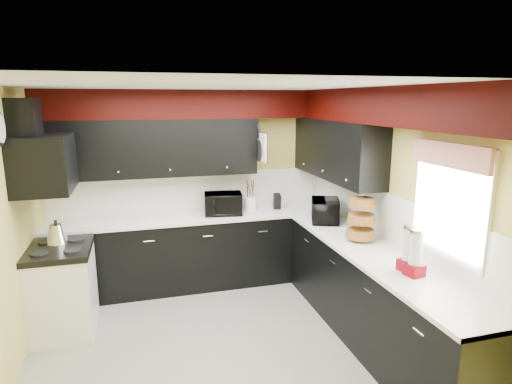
% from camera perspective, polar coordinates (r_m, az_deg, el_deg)
% --- Properties ---
extents(ground, '(3.60, 3.60, 0.00)m').
position_cam_1_polar(ground, '(4.51, -4.87, -19.76)').
color(ground, gray).
rests_on(ground, ground).
extents(wall_back, '(3.60, 0.06, 2.50)m').
position_cam_1_polar(wall_back, '(5.72, -8.54, 0.67)').
color(wall_back, '#E0C666').
rests_on(wall_back, ground).
extents(wall_right, '(0.06, 3.60, 2.50)m').
position_cam_1_polar(wall_right, '(4.65, 17.18, -2.44)').
color(wall_right, '#E0C666').
rests_on(wall_right, ground).
extents(wall_left, '(0.06, 3.60, 2.50)m').
position_cam_1_polar(wall_left, '(4.08, -31.00, -5.71)').
color(wall_left, '#E0C666').
rests_on(wall_left, ground).
extents(ceiling, '(3.60, 3.60, 0.06)m').
position_cam_1_polar(ceiling, '(3.82, -5.57, 13.91)').
color(ceiling, white).
rests_on(ceiling, wall_back).
extents(cab_back, '(3.60, 0.60, 0.90)m').
position_cam_1_polar(cab_back, '(5.65, -7.89, -7.91)').
color(cab_back, black).
rests_on(cab_back, ground).
extents(cab_right, '(0.60, 3.00, 0.90)m').
position_cam_1_polar(cab_right, '(4.53, 15.34, -13.52)').
color(cab_right, black).
rests_on(cab_right, ground).
extents(counter_back, '(3.62, 0.64, 0.04)m').
position_cam_1_polar(counter_back, '(5.50, -8.03, -3.31)').
color(counter_back, white).
rests_on(counter_back, cab_back).
extents(counter_right, '(0.64, 3.02, 0.04)m').
position_cam_1_polar(counter_right, '(4.35, 15.70, -7.92)').
color(counter_right, white).
rests_on(counter_right, cab_right).
extents(splash_back, '(3.60, 0.02, 0.50)m').
position_cam_1_polar(splash_back, '(5.72, -8.51, 0.06)').
color(splash_back, white).
rests_on(splash_back, counter_back).
extents(splash_right, '(0.02, 3.60, 0.50)m').
position_cam_1_polar(splash_right, '(4.66, 17.03, -3.17)').
color(splash_right, white).
rests_on(splash_right, counter_right).
extents(upper_back, '(2.60, 0.35, 0.70)m').
position_cam_1_polar(upper_back, '(5.42, -13.76, 5.71)').
color(upper_back, black).
rests_on(upper_back, wall_back).
extents(upper_right, '(0.35, 1.80, 0.70)m').
position_cam_1_polar(upper_right, '(5.23, 10.61, 5.63)').
color(upper_right, black).
rests_on(upper_right, wall_right).
extents(soffit_back, '(3.60, 0.36, 0.35)m').
position_cam_1_polar(soffit_back, '(5.42, -8.66, 11.49)').
color(soffit_back, black).
rests_on(soffit_back, wall_back).
extents(soffit_right, '(0.36, 3.24, 0.35)m').
position_cam_1_polar(soffit_right, '(4.26, 17.36, 10.89)').
color(soffit_right, black).
rests_on(soffit_right, wall_right).
extents(stove, '(0.60, 0.75, 0.86)m').
position_cam_1_polar(stove, '(4.98, -24.32, -12.01)').
color(stove, white).
rests_on(stove, ground).
extents(cooktop, '(0.62, 0.77, 0.06)m').
position_cam_1_polar(cooktop, '(4.82, -24.81, -7.00)').
color(cooktop, black).
rests_on(cooktop, stove).
extents(hood, '(0.50, 0.78, 0.55)m').
position_cam_1_polar(hood, '(4.63, -26.40, 3.46)').
color(hood, black).
rests_on(hood, wall_left).
extents(hood_duct, '(0.24, 0.40, 0.40)m').
position_cam_1_polar(hood_duct, '(4.62, -28.50, 8.49)').
color(hood_duct, black).
rests_on(hood_duct, wall_left).
extents(window, '(0.03, 0.86, 0.96)m').
position_cam_1_polar(window, '(3.87, 24.46, -1.34)').
color(window, white).
rests_on(window, wall_right).
extents(valance, '(0.04, 0.88, 0.20)m').
position_cam_1_polar(valance, '(3.77, 24.35, 4.53)').
color(valance, red).
rests_on(valance, wall_right).
extents(pan_top, '(0.03, 0.22, 0.40)m').
position_cam_1_polar(pan_top, '(5.53, 0.08, 8.27)').
color(pan_top, black).
rests_on(pan_top, upper_back).
extents(pan_mid, '(0.03, 0.28, 0.46)m').
position_cam_1_polar(pan_mid, '(5.43, 0.46, 5.54)').
color(pan_mid, black).
rests_on(pan_mid, upper_back).
extents(pan_low, '(0.03, 0.24, 0.42)m').
position_cam_1_polar(pan_low, '(5.68, -0.28, 5.54)').
color(pan_low, black).
rests_on(pan_low, upper_back).
extents(cut_board, '(0.03, 0.26, 0.35)m').
position_cam_1_polar(cut_board, '(5.31, 0.93, 5.93)').
color(cut_board, white).
rests_on(cut_board, upper_back).
extents(baskets, '(0.27, 0.27, 0.50)m').
position_cam_1_polar(baskets, '(4.57, 13.83, -3.42)').
color(baskets, brown).
rests_on(baskets, upper_right).
extents(deco_plate, '(0.03, 0.24, 0.24)m').
position_cam_1_polar(deco_plate, '(4.20, 20.31, 9.66)').
color(deco_plate, white).
rests_on(deco_plate, wall_right).
extents(toaster_oven, '(0.52, 0.46, 0.27)m').
position_cam_1_polar(toaster_oven, '(5.49, -4.39, -1.56)').
color(toaster_oven, black).
rests_on(toaster_oven, counter_back).
extents(microwave, '(0.47, 0.56, 0.26)m').
position_cam_1_polar(microwave, '(5.23, 9.23, -2.46)').
color(microwave, black).
rests_on(microwave, counter_right).
extents(utensil_crock, '(0.19, 0.19, 0.18)m').
position_cam_1_polar(utensil_crock, '(5.66, -0.77, -1.58)').
color(utensil_crock, white).
rests_on(utensil_crock, counter_back).
extents(knife_block, '(0.11, 0.14, 0.20)m').
position_cam_1_polar(knife_block, '(5.75, 2.81, -1.29)').
color(knife_block, black).
rests_on(knife_block, counter_back).
extents(kettle, '(0.29, 0.29, 0.20)m').
position_cam_1_polar(kettle, '(4.93, -25.04, -5.05)').
color(kettle, silver).
rests_on(kettle, cooktop).
extents(dispenser_a, '(0.16, 0.16, 0.38)m').
position_cam_1_polar(dispenser_a, '(3.90, 19.72, -7.27)').
color(dispenser_a, '#6A0909').
rests_on(dispenser_a, counter_right).
extents(dispenser_b, '(0.16, 0.16, 0.37)m').
position_cam_1_polar(dispenser_b, '(3.82, 20.48, -7.81)').
color(dispenser_b, maroon).
rests_on(dispenser_b, counter_right).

